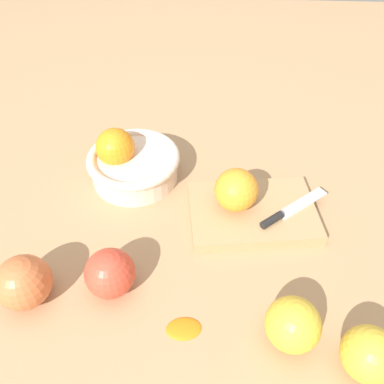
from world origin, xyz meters
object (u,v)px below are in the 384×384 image
at_px(knife, 285,213).
at_px(apple_front_right, 293,324).
at_px(cutting_board, 252,213).
at_px(apple_front_left_2, 110,273).
at_px(bowl, 131,162).
at_px(orange_on_board, 236,190).
at_px(apple_front_left, 24,282).
at_px(apple_front_right_2, 370,355).

distance_m(knife, apple_front_right, 0.22).
xyz_separation_m(cutting_board, apple_front_left_2, (-0.22, -0.16, 0.03)).
xyz_separation_m(knife, apple_front_right, (-0.02, -0.22, 0.01)).
xyz_separation_m(bowl, cutting_board, (0.24, -0.10, -0.03)).
bearing_deg(bowl, orange_on_board, -23.85).
relative_size(cutting_board, apple_front_left_2, 2.94).
relative_size(knife, apple_front_left, 1.60).
xyz_separation_m(apple_front_right, apple_front_left_2, (-0.26, 0.07, 0.00)).
bearing_deg(bowl, apple_front_left, -111.34).
xyz_separation_m(apple_front_left, apple_front_left_2, (0.12, 0.02, -0.00)).
bearing_deg(apple_front_left, cutting_board, 28.25).
bearing_deg(orange_on_board, bowl, 156.15).
height_order(bowl, cutting_board, bowl).
height_order(apple_front_left, apple_front_right, apple_front_left).
xyz_separation_m(apple_front_left_2, apple_front_right_2, (0.36, -0.10, -0.00)).
distance_m(bowl, knife, 0.31).
bearing_deg(apple_front_left_2, bowl, 92.76).
height_order(orange_on_board, knife, orange_on_board).
bearing_deg(knife, apple_front_left, -156.46).
xyz_separation_m(knife, apple_front_left, (-0.40, -0.17, 0.01)).
distance_m(knife, apple_front_left_2, 0.32).
bearing_deg(bowl, apple_front_right_2, -44.01).
bearing_deg(cutting_board, apple_front_left, -151.75).
bearing_deg(apple_front_right_2, knife, 107.34).
bearing_deg(apple_front_right_2, apple_front_right, 159.64).
bearing_deg(apple_front_left_2, cutting_board, 35.79).
relative_size(bowl, apple_front_right_2, 2.44).
bearing_deg(orange_on_board, apple_front_right, -72.48).
relative_size(orange_on_board, apple_front_left_2, 1.00).
relative_size(knife, apple_front_left_2, 1.71).
bearing_deg(orange_on_board, apple_front_left_2, -138.72).
xyz_separation_m(cutting_board, knife, (0.06, -0.01, 0.02)).
bearing_deg(orange_on_board, apple_front_left, -148.47).
height_order(bowl, orange_on_board, bowl).
height_order(apple_front_left, apple_front_right_2, apple_front_left).
relative_size(cutting_board, apple_front_left, 2.76).
distance_m(bowl, orange_on_board, 0.22).
height_order(bowl, apple_front_left_2, bowl).
distance_m(orange_on_board, apple_front_right, 0.24).
bearing_deg(knife, apple_front_right_2, -72.66).
height_order(cutting_board, orange_on_board, orange_on_board).
relative_size(orange_on_board, knife, 0.59).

